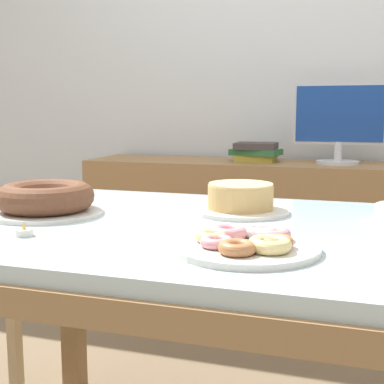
# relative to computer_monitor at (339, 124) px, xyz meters

# --- Properties ---
(wall_back) EXTENTS (8.00, 0.10, 2.60)m
(wall_back) POSITION_rel_computer_monitor_xyz_m (-0.24, 0.30, 0.30)
(wall_back) COLOR silver
(wall_back) RESTS_ON ground
(dining_table) EXTENTS (1.44, 0.97, 0.77)m
(dining_table) POSITION_rel_computer_monitor_xyz_m (-0.24, -1.34, -0.32)
(dining_table) COLOR silver
(dining_table) RESTS_ON ground
(sideboard) EXTENTS (2.00, 0.44, 0.81)m
(sideboard) POSITION_rel_computer_monitor_xyz_m (-0.24, 0.00, -0.59)
(sideboard) COLOR olive
(sideboard) RESTS_ON ground
(computer_monitor) EXTENTS (0.42, 0.20, 0.38)m
(computer_monitor) POSITION_rel_computer_monitor_xyz_m (0.00, 0.00, 0.00)
(computer_monitor) COLOR silver
(computer_monitor) RESTS_ON sideboard
(book_stack) EXTENTS (0.25, 0.19, 0.09)m
(book_stack) POSITION_rel_computer_monitor_xyz_m (-0.39, 0.00, -0.14)
(book_stack) COLOR #B29933
(book_stack) RESTS_ON sideboard
(cake_chocolate_round) EXTENTS (0.28, 0.28, 0.08)m
(cake_chocolate_round) POSITION_rel_computer_monitor_xyz_m (-0.21, -1.16, -0.19)
(cake_chocolate_round) COLOR silver
(cake_chocolate_round) RESTS_ON dining_table
(cake_golden_bundt) EXTENTS (0.32, 0.32, 0.09)m
(cake_golden_bundt) POSITION_rel_computer_monitor_xyz_m (-0.72, -1.35, -0.18)
(cake_golden_bundt) COLOR silver
(cake_golden_bundt) RESTS_ON dining_table
(pastry_platter) EXTENTS (0.31, 0.31, 0.04)m
(pastry_platter) POSITION_rel_computer_monitor_xyz_m (-0.10, -1.56, -0.21)
(pastry_platter) COLOR silver
(pastry_platter) RESTS_ON dining_table
(tealight_near_front) EXTENTS (0.04, 0.04, 0.04)m
(tealight_near_front) POSITION_rel_computer_monitor_xyz_m (-0.62, -1.59, -0.22)
(tealight_near_front) COLOR silver
(tealight_near_front) RESTS_ON dining_table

